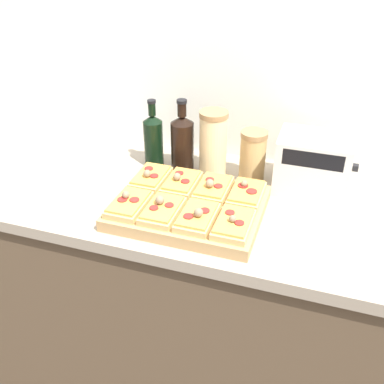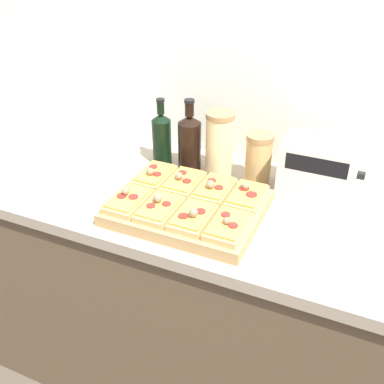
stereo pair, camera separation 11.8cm
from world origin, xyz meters
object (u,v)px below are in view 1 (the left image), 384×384
Objects in this scene: wine_bottle at (182,142)px; grain_jar_short at (253,156)px; cutting_board at (189,208)px; grain_jar_tall at (213,144)px; toaster_oven at (313,164)px; olive_oil_bottle at (153,139)px.

wine_bottle reaches higher than grain_jar_short.
grain_jar_short is (0.14, 0.26, 0.07)m from cutting_board.
grain_jar_tall is at bearing 90.03° from cutting_board.
wine_bottle reaches higher than toaster_oven.
grain_jar_tall is 0.14m from grain_jar_short.
toaster_oven is at bearing 37.51° from cutting_board.
toaster_oven is (0.34, -0.00, -0.02)m from grain_jar_tall.
grain_jar_short is at bearing 61.82° from cutting_board.
olive_oil_bottle is at bearing -180.00° from grain_jar_short.
grain_jar_tall is 0.92× the size of toaster_oven.
grain_jar_tall is at bearing 0.00° from olive_oil_bottle.
grain_jar_short is at bearing 0.00° from olive_oil_bottle.
wine_bottle is 0.46m from toaster_oven.
toaster_oven is (0.34, 0.26, 0.08)m from cutting_board.
cutting_board is at bearing -89.97° from grain_jar_tall.
grain_jar_tall is at bearing 179.86° from toaster_oven.
olive_oil_bottle reaches higher than grain_jar_tall.
olive_oil_bottle is (-0.23, 0.26, 0.08)m from cutting_board.
olive_oil_bottle reaches higher than toaster_oven.
cutting_board is 0.30m from wine_bottle.
olive_oil_bottle is 0.97× the size of toaster_oven.
cutting_board is 0.44m from toaster_oven.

